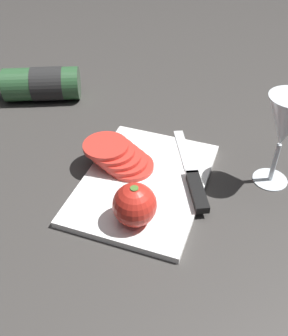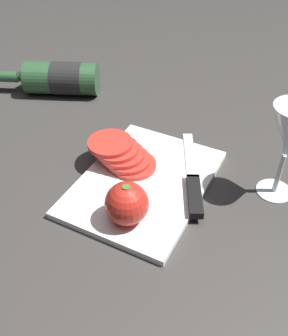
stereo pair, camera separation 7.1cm
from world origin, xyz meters
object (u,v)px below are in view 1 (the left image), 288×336
(tomato_slice_stack_near, at_px, (118,156))
(wine_bottle, at_px, (38,84))
(whole_tomato, at_px, (135,205))
(wine_glass, at_px, (285,125))
(knife, at_px, (195,183))

(tomato_slice_stack_near, bearing_deg, wine_bottle, 57.28)
(wine_bottle, height_order, whole_tomato, whole_tomato)
(wine_bottle, bearing_deg, whole_tomato, -130.08)
(wine_bottle, distance_m, wine_glass, 0.60)
(wine_bottle, relative_size, knife, 1.32)
(wine_glass, relative_size, tomato_slice_stack_near, 1.29)
(whole_tomato, bearing_deg, tomato_slice_stack_near, 32.81)
(whole_tomato, relative_size, knife, 0.32)
(wine_glass, xyz_separation_m, tomato_slice_stack_near, (-0.07, 0.29, -0.09))
(whole_tomato, xyz_separation_m, knife, (0.12, -0.07, -0.03))
(whole_tomato, distance_m, tomato_slice_stack_near, 0.15)
(wine_bottle, distance_m, knife, 0.49)
(wine_bottle, relative_size, tomato_slice_stack_near, 2.17)
(wine_bottle, distance_m, whole_tomato, 0.49)
(wine_glass, xyz_separation_m, whole_tomato, (-0.20, 0.20, -0.08))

